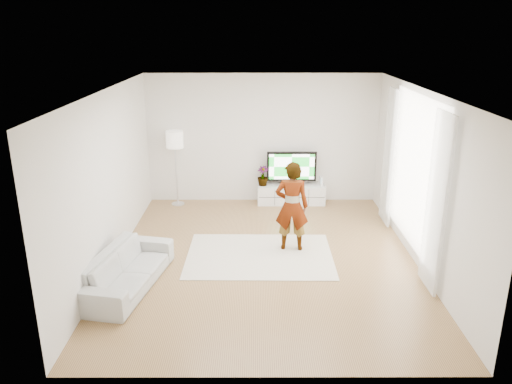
{
  "coord_description": "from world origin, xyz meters",
  "views": [
    {
      "loc": [
        -0.16,
        -7.63,
        3.74
      ],
      "look_at": [
        -0.15,
        0.4,
        1.05
      ],
      "focal_mm": 35.0,
      "sensor_mm": 36.0,
      "label": 1
    }
  ],
  "objects_px": {
    "player": "(292,206)",
    "rug": "(260,255)",
    "sofa": "(127,269)",
    "floor_lamp": "(175,143)",
    "television": "(292,167)",
    "media_console": "(291,194)"
  },
  "relations": [
    {
      "from": "television",
      "to": "floor_lamp",
      "type": "relative_size",
      "value": 0.66
    },
    {
      "from": "rug",
      "to": "sofa",
      "type": "bearing_deg",
      "value": -152.27
    },
    {
      "from": "media_console",
      "to": "rug",
      "type": "distance_m",
      "value": 2.76
    },
    {
      "from": "rug",
      "to": "player",
      "type": "xyz_separation_m",
      "value": [
        0.55,
        0.28,
        0.79
      ]
    },
    {
      "from": "rug",
      "to": "player",
      "type": "distance_m",
      "value": 1.01
    },
    {
      "from": "sofa",
      "to": "floor_lamp",
      "type": "distance_m",
      "value": 3.81
    },
    {
      "from": "player",
      "to": "sofa",
      "type": "height_order",
      "value": "player"
    },
    {
      "from": "television",
      "to": "player",
      "type": "xyz_separation_m",
      "value": [
        -0.16,
        -2.41,
        -0.02
      ]
    },
    {
      "from": "television",
      "to": "rug",
      "type": "bearing_deg",
      "value": -104.93
    },
    {
      "from": "media_console",
      "to": "floor_lamp",
      "type": "distance_m",
      "value": 2.76
    },
    {
      "from": "media_console",
      "to": "player",
      "type": "xyz_separation_m",
      "value": [
        -0.16,
        -2.38,
        0.59
      ]
    },
    {
      "from": "television",
      "to": "media_console",
      "type": "bearing_deg",
      "value": -90.0
    },
    {
      "from": "player",
      "to": "rug",
      "type": "bearing_deg",
      "value": 31.56
    },
    {
      "from": "player",
      "to": "sofa",
      "type": "relative_size",
      "value": 0.81
    },
    {
      "from": "media_console",
      "to": "sofa",
      "type": "xyz_separation_m",
      "value": [
        -2.71,
        -3.71,
        0.08
      ]
    },
    {
      "from": "television",
      "to": "sofa",
      "type": "distance_m",
      "value": 4.64
    },
    {
      "from": "sofa",
      "to": "floor_lamp",
      "type": "relative_size",
      "value": 1.2
    },
    {
      "from": "television",
      "to": "sofa",
      "type": "relative_size",
      "value": 0.55
    },
    {
      "from": "rug",
      "to": "floor_lamp",
      "type": "relative_size",
      "value": 1.51
    },
    {
      "from": "media_console",
      "to": "rug",
      "type": "height_order",
      "value": "media_console"
    },
    {
      "from": "media_console",
      "to": "rug",
      "type": "relative_size",
      "value": 0.6
    },
    {
      "from": "rug",
      "to": "sofa",
      "type": "relative_size",
      "value": 1.26
    }
  ]
}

